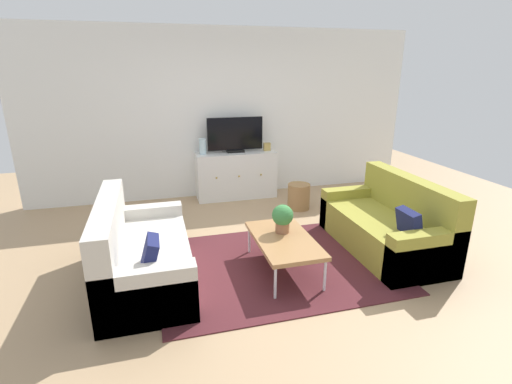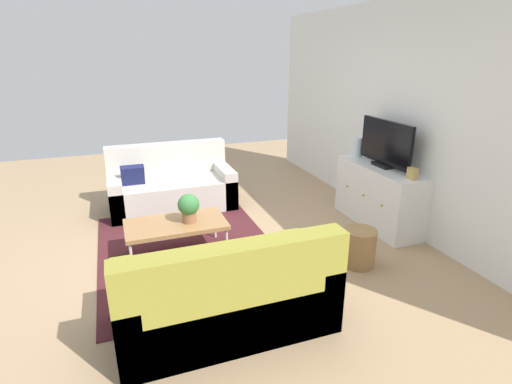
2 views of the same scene
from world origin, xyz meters
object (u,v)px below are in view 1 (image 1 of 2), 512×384
coffee_table (284,240)px  wicker_basket (299,196)px  couch_right_side (389,226)px  tv_console (236,175)px  glass_vase (203,146)px  flat_screen_tv (235,135)px  potted_plant (283,217)px  couch_left_side (137,257)px  mantel_clock (267,147)px

coffee_table → wicker_basket: size_ratio=2.70×
couch_right_side → tv_console: couch_right_side is taller
glass_vase → flat_screen_tv: bearing=2.1°
potted_plant → glass_vase: bearing=102.2°
potted_plant → tv_console: tv_console is taller
couch_left_side → wicker_basket: (2.34, 1.57, -0.09)m
mantel_clock → wicker_basket: 1.06m
couch_right_side → glass_vase: (-1.88, 2.37, 0.61)m
couch_right_side → tv_console: size_ratio=1.28×
potted_plant → wicker_basket: 1.83m
couch_left_side → potted_plant: couch_left_side is taller
flat_screen_tv → wicker_basket: 1.43m
tv_console → mantel_clock: mantel_clock is taller
tv_console → potted_plant: bearing=-90.4°
tv_console → flat_screen_tv: (-0.00, 0.02, 0.66)m
couch_right_side → tv_console: (-1.34, 2.37, 0.10)m
tv_console → glass_vase: glass_vase is taller
flat_screen_tv → wicker_basket: size_ratio=2.31×
potted_plant → coffee_table: bearing=-102.2°
tv_console → wicker_basket: (0.81, -0.81, -0.19)m
couch_left_side → potted_plant: 1.54m
coffee_table → wicker_basket: bearing=63.8°
couch_left_side → potted_plant: (1.52, -0.03, 0.27)m
coffee_table → flat_screen_tv: 2.66m
tv_console → wicker_basket: bearing=-45.0°
flat_screen_tv → glass_vase: bearing=-177.9°
couch_left_side → glass_vase: size_ratio=6.66×
couch_right_side → potted_plant: 1.39m
coffee_table → tv_console: 2.54m
tv_console → mantel_clock: bearing=0.0°
couch_right_side → mantel_clock: size_ratio=12.91×
potted_plant → mantel_clock: bearing=77.1°
mantel_clock → couch_right_side: bearing=-71.2°
coffee_table → mantel_clock: mantel_clock is taller
coffee_table → glass_vase: 2.64m
flat_screen_tv → wicker_basket: flat_screen_tv is taller
couch_left_side → flat_screen_tv: 2.94m
couch_right_side → coffee_table: (-1.39, -0.17, 0.07)m
couch_left_side → potted_plant: size_ratio=5.39×
couch_left_side → glass_vase: bearing=67.2°
potted_plant → flat_screen_tv: 2.47m
couch_right_side → mantel_clock: bearing=108.8°
potted_plant → wicker_basket: bearing=62.7°
glass_vase → couch_right_side: bearing=-51.7°
couch_right_side → potted_plant: couch_right_side is taller
coffee_table → couch_right_side: bearing=6.9°
potted_plant → glass_vase: size_ratio=1.24×
potted_plant → tv_console: (0.02, 2.40, -0.17)m
couch_right_side → potted_plant: bearing=-178.9°
couch_left_side → wicker_basket: 2.82m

